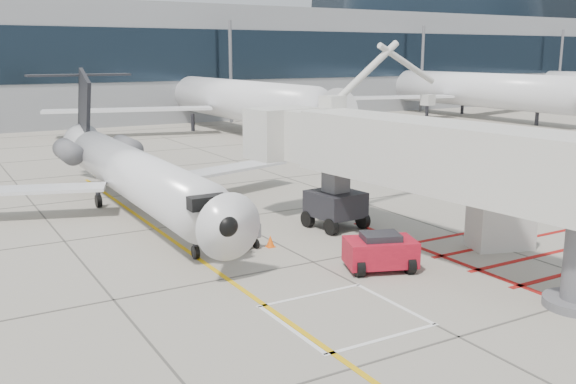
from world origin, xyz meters
TOP-DOWN VIEW (x-y plane):
  - ground_plane at (0.00, 0.00)m, footprint 260.00×260.00m
  - regional_jet at (-3.80, 13.10)m, footprint 21.78×27.28m
  - jet_bridge at (4.34, 2.06)m, footprint 10.73×19.40m
  - pushback_tug at (1.74, 1.94)m, footprint 3.04×2.47m
  - baggage_cart at (-1.88, 7.16)m, footprint 1.92×1.32m
  - ground_power_unit at (7.97, 1.65)m, footprint 2.89×2.21m
  - cone_nose at (-0.49, 6.68)m, footprint 0.37×0.37m
  - cone_side at (3.39, 4.16)m, footprint 0.39×0.39m
  - terminal_building at (10.00, 70.00)m, footprint 180.00×28.00m
  - terminal_glass_band at (10.00, 55.95)m, footprint 180.00×0.10m
  - terminal_dome at (70.00, 70.00)m, footprint 40.00×28.00m
  - bg_aircraft_c at (15.69, 46.00)m, footprint 36.96×41.07m
  - bg_aircraft_d at (49.15, 46.00)m, footprint 38.61×42.90m

SIDE VIEW (x-z plane):
  - ground_plane at x=0.00m, z-range 0.00..0.00m
  - cone_nose at x=-0.49m, z-range 0.00..0.52m
  - cone_side at x=3.39m, z-range 0.00..0.54m
  - baggage_cart at x=-1.88m, z-range 0.00..1.15m
  - pushback_tug at x=1.74m, z-range 0.00..1.54m
  - ground_power_unit at x=7.97m, z-range 0.00..2.02m
  - regional_jet at x=-3.80m, z-range 0.00..7.07m
  - jet_bridge at x=4.34m, z-range 0.00..7.43m
  - bg_aircraft_c at x=15.69m, z-range 0.00..12.32m
  - bg_aircraft_d at x=49.15m, z-range 0.00..12.87m
  - terminal_building at x=10.00m, z-range 0.00..14.00m
  - terminal_glass_band at x=10.00m, z-range 5.00..11.00m
  - terminal_dome at x=70.00m, z-range 0.00..28.00m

